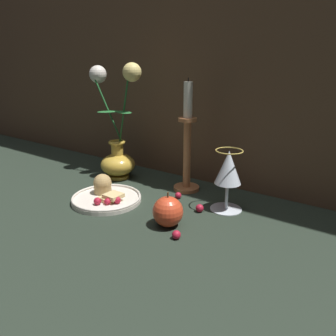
{
  "coord_description": "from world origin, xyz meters",
  "views": [
    {
      "loc": [
        0.49,
        -0.62,
        0.35
      ],
      "look_at": [
        0.04,
        0.02,
        0.1
      ],
      "focal_mm": 35.0,
      "sensor_mm": 36.0,
      "label": 1
    }
  ],
  "objects_px": {
    "vase": "(117,141)",
    "candlestick": "(187,146)",
    "plate_with_pastries": "(106,195)",
    "wine_glass": "(228,170)",
    "apple_beside_vase": "(168,212)"
  },
  "relations": [
    {
      "from": "vase",
      "to": "candlestick",
      "type": "relative_size",
      "value": 1.12
    },
    {
      "from": "plate_with_pastries",
      "to": "wine_glass",
      "type": "bearing_deg",
      "value": 25.2
    },
    {
      "from": "candlestick",
      "to": "apple_beside_vase",
      "type": "height_order",
      "value": "candlestick"
    },
    {
      "from": "vase",
      "to": "apple_beside_vase",
      "type": "xyz_separation_m",
      "value": [
        0.32,
        -0.18,
        -0.08
      ]
    },
    {
      "from": "plate_with_pastries",
      "to": "wine_glass",
      "type": "relative_size",
      "value": 1.19
    },
    {
      "from": "wine_glass",
      "to": "apple_beside_vase",
      "type": "bearing_deg",
      "value": -114.02
    },
    {
      "from": "plate_with_pastries",
      "to": "wine_glass",
      "type": "xyz_separation_m",
      "value": [
        0.29,
        0.14,
        0.09
      ]
    },
    {
      "from": "plate_with_pastries",
      "to": "candlestick",
      "type": "relative_size",
      "value": 0.58
    },
    {
      "from": "candlestick",
      "to": "wine_glass",
      "type": "bearing_deg",
      "value": -20.01
    },
    {
      "from": "plate_with_pastries",
      "to": "vase",
      "type": "bearing_deg",
      "value": 123.32
    },
    {
      "from": "plate_with_pastries",
      "to": "candlestick",
      "type": "bearing_deg",
      "value": 54.97
    },
    {
      "from": "vase",
      "to": "plate_with_pastries",
      "type": "bearing_deg",
      "value": -56.68
    },
    {
      "from": "candlestick",
      "to": "apple_beside_vase",
      "type": "bearing_deg",
      "value": -68.22
    },
    {
      "from": "wine_glass",
      "to": "apple_beside_vase",
      "type": "height_order",
      "value": "wine_glass"
    },
    {
      "from": "vase",
      "to": "wine_glass",
      "type": "relative_size",
      "value": 2.29
    }
  ]
}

